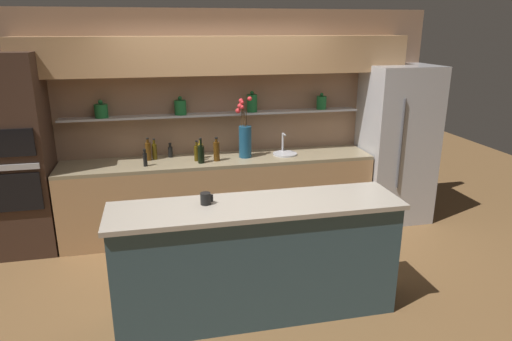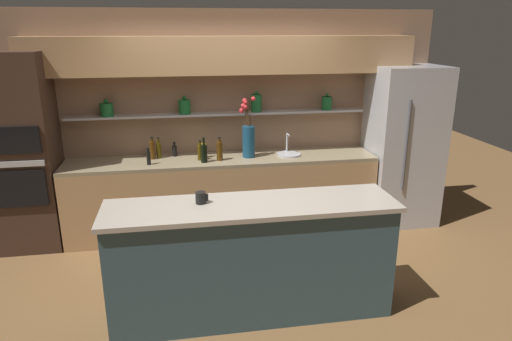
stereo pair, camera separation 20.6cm
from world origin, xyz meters
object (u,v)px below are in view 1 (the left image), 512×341
at_px(refrigerator, 396,144).
at_px(bottle_oil_1, 197,153).
at_px(bottle_oil_3, 200,150).
at_px(bottle_wine_0, 201,154).
at_px(coffee_mug, 206,199).
at_px(flower_vase, 245,138).
at_px(bottle_spirit_5, 148,151).
at_px(bottle_oil_2, 155,151).
at_px(bottle_sauce_4, 145,159).
at_px(sink_fixture, 285,153).
at_px(oven_tower, 15,156).
at_px(bottle_spirit_6, 217,151).
at_px(bottle_sauce_7, 170,151).

relative_size(refrigerator, bottle_oil_1, 8.21).
bearing_deg(bottle_oil_3, bottle_wine_0, -93.31).
relative_size(bottle_oil_1, coffee_mug, 2.28).
xyz_separation_m(flower_vase, bottle_spirit_5, (-1.11, 0.11, -0.12)).
xyz_separation_m(bottle_oil_2, bottle_oil_3, (0.52, -0.07, -0.01)).
bearing_deg(refrigerator, bottle_sauce_4, -178.43).
bearing_deg(sink_fixture, bottle_sauce_4, -175.36).
distance_m(bottle_spirit_5, coffee_mug, 1.83).
distance_m(bottle_sauce_4, bottle_spirit_5, 0.24).
bearing_deg(bottle_sauce_4, oven_tower, 174.85).
distance_m(bottle_sauce_4, bottle_spirit_6, 0.80).
bearing_deg(bottle_wine_0, refrigerator, 2.13).
bearing_deg(refrigerator, bottle_sauce_7, 175.43).
bearing_deg(bottle_wine_0, bottle_oil_2, 152.84).
bearing_deg(flower_vase, bottle_oil_3, 172.70).
relative_size(bottle_oil_2, coffee_mug, 2.37).
height_order(refrigerator, sink_fixture, refrigerator).
height_order(bottle_oil_3, bottle_sauce_7, bottle_oil_3).
xyz_separation_m(flower_vase, bottle_oil_1, (-0.57, -0.03, -0.14)).
bearing_deg(sink_fixture, flower_vase, -178.89).
height_order(flower_vase, bottle_oil_1, flower_vase).
xyz_separation_m(refrigerator, coffee_mug, (-2.59, -1.62, 0.09)).
relative_size(bottle_oil_3, bottle_spirit_6, 0.85).
relative_size(bottle_sauce_4, bottle_spirit_6, 0.71).
distance_m(flower_vase, bottle_wine_0, 0.56).
relative_size(oven_tower, bottle_spirit_5, 8.17).
xyz_separation_m(refrigerator, bottle_sauce_4, (-3.09, -0.08, 0.03)).
distance_m(bottle_sauce_4, bottle_sauce_7, 0.42).
bearing_deg(bottle_sauce_4, bottle_spirit_5, 81.64).
bearing_deg(bottle_spirit_5, coffee_mug, -75.35).
height_order(bottle_oil_1, bottle_oil_2, bottle_oil_2).
distance_m(bottle_oil_2, coffee_mug, 1.84).
bearing_deg(oven_tower, bottle_oil_2, 5.30).
bearing_deg(bottle_oil_1, bottle_wine_0, -69.20).
height_order(refrigerator, bottle_oil_1, refrigerator).
distance_m(refrigerator, bottle_sauce_4, 3.09).
height_order(refrigerator, oven_tower, oven_tower).
xyz_separation_m(flower_vase, bottle_sauce_7, (-0.86, 0.18, -0.16)).
bearing_deg(oven_tower, bottle_wine_0, -3.75).
distance_m(flower_vase, bottle_oil_1, 0.59).
xyz_separation_m(sink_fixture, bottle_sauce_7, (-1.36, 0.18, 0.05)).
relative_size(oven_tower, sink_fixture, 7.40).
bearing_deg(bottle_oil_1, flower_vase, 3.12).
relative_size(bottle_oil_3, coffee_mug, 2.27).
distance_m(bottle_wine_0, bottle_oil_3, 0.20).
distance_m(sink_fixture, bottle_oil_3, 1.02).
relative_size(flower_vase, bottle_oil_2, 2.90).
relative_size(refrigerator, bottle_sauce_4, 9.97).
bearing_deg(coffee_mug, bottle_sauce_4, 107.93).
distance_m(bottle_oil_1, bottle_sauce_7, 0.36).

